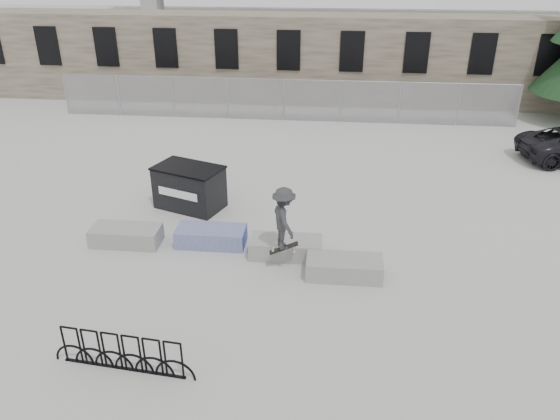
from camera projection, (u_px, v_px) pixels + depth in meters
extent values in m
plane|color=#B5B5B0|center=(244.00, 250.00, 15.68)|extent=(120.00, 120.00, 0.00)
cube|color=brown|center=(291.00, 58.00, 29.13)|extent=(36.00, 2.50, 4.50)
cube|color=black|center=(48.00, 46.00, 28.84)|extent=(1.20, 0.12, 2.00)
cube|color=black|center=(106.00, 47.00, 28.56)|extent=(1.20, 0.12, 2.00)
cube|color=black|center=(166.00, 48.00, 28.27)|extent=(1.20, 0.12, 2.00)
cube|color=black|center=(227.00, 49.00, 27.99)|extent=(1.20, 0.12, 2.00)
cube|color=black|center=(289.00, 50.00, 27.71)|extent=(1.20, 0.12, 2.00)
cube|color=black|center=(352.00, 52.00, 27.42)|extent=(1.20, 0.12, 2.00)
cube|color=black|center=(417.00, 53.00, 27.14)|extent=(1.20, 0.12, 2.00)
cube|color=black|center=(483.00, 54.00, 26.85)|extent=(1.20, 0.12, 2.00)
cube|color=black|center=(550.00, 55.00, 26.57)|extent=(1.20, 0.12, 2.00)
cylinder|color=gray|center=(66.00, 94.00, 27.33)|extent=(0.06, 0.06, 2.00)
cylinder|color=gray|center=(119.00, 96.00, 27.08)|extent=(0.06, 0.06, 2.00)
cylinder|color=gray|center=(173.00, 97.00, 26.84)|extent=(0.06, 0.06, 2.00)
cylinder|color=gray|center=(228.00, 99.00, 26.60)|extent=(0.06, 0.06, 2.00)
cylinder|color=gray|center=(284.00, 100.00, 26.35)|extent=(0.06, 0.06, 2.00)
cylinder|color=gray|center=(341.00, 102.00, 26.11)|extent=(0.06, 0.06, 2.00)
cylinder|color=gray|center=(399.00, 103.00, 25.86)|extent=(0.06, 0.06, 2.00)
cylinder|color=gray|center=(459.00, 105.00, 25.62)|extent=(0.06, 0.06, 2.00)
cylinder|color=gray|center=(519.00, 106.00, 25.38)|extent=(0.06, 0.06, 2.00)
cube|color=#99999E|center=(284.00, 100.00, 26.35)|extent=(22.00, 0.02, 2.00)
cylinder|color=gray|center=(284.00, 79.00, 25.90)|extent=(22.00, 0.04, 0.04)
cube|color=gray|center=(126.00, 235.00, 15.92)|extent=(2.00, 0.90, 0.52)
cube|color=#2D471E|center=(125.00, 229.00, 15.83)|extent=(1.76, 0.66, 0.10)
cube|color=#3643A4|center=(211.00, 236.00, 15.88)|extent=(2.00, 0.90, 0.52)
cube|color=#2D471E|center=(211.00, 230.00, 15.79)|extent=(1.76, 0.66, 0.10)
cube|color=gray|center=(286.00, 247.00, 15.31)|extent=(2.00, 0.90, 0.52)
cube|color=#2D471E|center=(286.00, 241.00, 15.22)|extent=(1.76, 0.66, 0.10)
cube|color=gray|center=(344.00, 267.00, 14.38)|extent=(2.00, 0.90, 0.52)
cube|color=#2D471E|center=(345.00, 261.00, 14.29)|extent=(1.76, 0.66, 0.10)
cube|color=black|center=(190.00, 188.00, 17.90)|extent=(2.42, 1.92, 1.37)
cube|color=black|center=(188.00, 168.00, 17.58)|extent=(2.49, 1.99, 0.06)
cube|color=white|center=(178.00, 194.00, 17.35)|extent=(1.39, 0.54, 0.26)
cube|color=black|center=(125.00, 368.00, 11.35)|extent=(2.69, 0.34, 0.04)
torus|color=black|center=(72.00, 345.00, 11.37)|extent=(0.89, 0.14, 0.89)
torus|color=black|center=(92.00, 348.00, 11.28)|extent=(0.89, 0.14, 0.89)
torus|color=black|center=(112.00, 351.00, 11.20)|extent=(0.89, 0.14, 0.89)
torus|color=black|center=(132.00, 354.00, 11.12)|extent=(0.89, 0.14, 0.89)
torus|color=black|center=(153.00, 357.00, 11.04)|extent=(0.89, 0.14, 0.89)
torus|color=black|center=(174.00, 360.00, 10.96)|extent=(0.89, 0.14, 0.89)
imported|color=#2E2F31|center=(284.00, 219.00, 14.06)|extent=(1.02, 1.27, 1.71)
cube|color=black|center=(284.00, 248.00, 14.45)|extent=(0.78, 0.30, 0.31)
cylinder|color=beige|center=(273.00, 250.00, 14.44)|extent=(0.06, 0.03, 0.06)
cylinder|color=beige|center=(274.00, 248.00, 14.56)|extent=(0.06, 0.03, 0.06)
cylinder|color=beige|center=(294.00, 252.00, 14.39)|extent=(0.06, 0.03, 0.06)
cylinder|color=beige|center=(294.00, 249.00, 14.51)|extent=(0.06, 0.03, 0.06)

